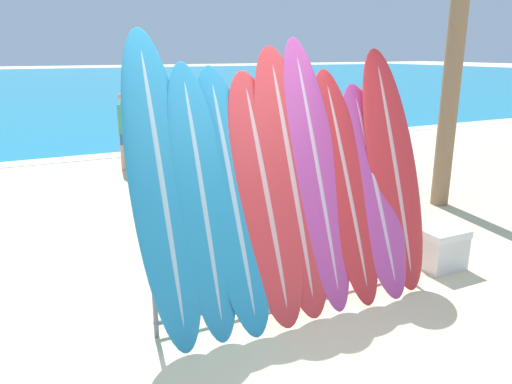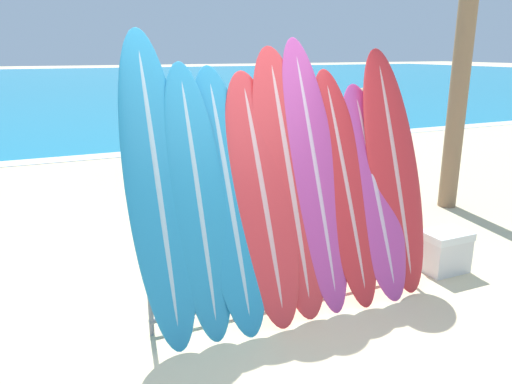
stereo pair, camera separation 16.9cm
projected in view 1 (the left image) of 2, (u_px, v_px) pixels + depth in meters
name	position (u px, v px, depth m)	size (l,w,h in m)	color
ground_plane	(286.00, 327.00, 4.24)	(160.00, 160.00, 0.00)	beige
ocean_water	(33.00, 83.00, 36.33)	(120.00, 60.00, 0.01)	teal
surfboard_rack	(295.00, 256.00, 4.53)	(2.66, 0.04, 0.85)	slate
surfboard_slot_0	(162.00, 187.00, 3.94)	(0.52, 1.04, 2.46)	teal
surfboard_slot_1	(202.00, 200.00, 4.05)	(0.48, 0.91, 2.20)	teal
surfboard_slot_2	(232.00, 197.00, 4.19)	(0.53, 1.04, 2.16)	teal
surfboard_slot_3	(265.00, 196.00, 4.30)	(0.57, 1.00, 2.11)	red
surfboard_slot_4	(292.00, 179.00, 4.44)	(0.59, 0.98, 2.32)	red
surfboard_slot_5	(316.00, 172.00, 4.54)	(0.50, 1.02, 2.40)	#B23D8E
surfboard_slot_6	(346.00, 185.00, 4.67)	(0.51, 0.98, 2.11)	red
surfboard_slot_7	(374.00, 189.00, 4.80)	(0.55, 0.95, 1.97)	#B23D8E
surfboard_slot_8	(393.00, 168.00, 4.90)	(0.58, 0.89, 2.30)	red
person_near_water	(191.00, 147.00, 7.22)	(0.29, 0.27, 1.69)	#846047
person_mid_beach	(125.00, 128.00, 9.59)	(0.26, 0.23, 1.51)	tan
person_far_left	(354.00, 146.00, 6.97)	(0.24, 0.30, 1.78)	#A87A5B
cooler_box	(442.00, 249.00, 5.34)	(0.48, 0.35, 0.44)	silver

